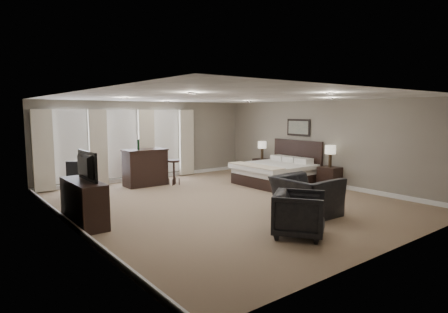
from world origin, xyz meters
TOP-DOWN VIEW (x-y plane):
  - room at (0.00, 0.00)m, footprint 7.60×8.60m
  - window_bay at (-1.00, 4.11)m, footprint 5.25×0.20m
  - bed at (2.58, 0.95)m, footprint 2.10×2.01m
  - nightstand_near at (3.47, -0.50)m, footprint 0.48×0.58m
  - nightstand_far at (3.47, 2.40)m, footprint 0.45×0.54m
  - lamp_near at (3.47, -0.50)m, footprint 0.31×0.31m
  - lamp_far at (3.47, 2.40)m, footprint 0.30×0.30m
  - wall_art at (3.70, 0.95)m, footprint 0.04×0.96m
  - dresser at (-3.45, 0.27)m, footprint 0.49×1.53m
  - tv at (-3.45, 0.27)m, footprint 0.59×1.02m
  - armchair_near at (0.65, -1.97)m, footprint 0.87×1.31m
  - armchair_far at (-0.59, -2.85)m, footprint 1.19×1.18m
  - bar_counter at (-0.67, 3.22)m, footprint 1.30×0.68m
  - bar_stool_left at (-2.63, 3.57)m, footprint 0.41×0.41m
  - bar_stool_right at (0.09, 2.79)m, footprint 0.38×0.38m
  - desk_chair at (-2.83, 2.55)m, footprint 0.74×0.74m

SIDE VIEW (x-z plane):
  - nightstand_far at x=3.47m, z-range 0.00..0.59m
  - nightstand_near at x=3.47m, z-range 0.00..0.64m
  - bar_stool_left at x=-2.63m, z-range 0.00..0.75m
  - bar_stool_right at x=0.09m, z-range 0.00..0.78m
  - dresser at x=-3.45m, z-range 0.00..0.89m
  - armchair_far at x=-0.59m, z-range 0.00..0.90m
  - desk_chair at x=-2.83m, z-range 0.00..1.03m
  - armchair_near at x=0.65m, z-range 0.00..1.13m
  - bar_counter at x=-0.67m, z-range 0.00..1.13m
  - bed at x=2.58m, z-range 0.00..1.34m
  - lamp_far at x=3.47m, z-range 0.59..1.22m
  - lamp_near at x=3.47m, z-range 0.64..1.28m
  - tv at x=-3.45m, z-range 0.89..1.02m
  - window_bay at x=-1.00m, z-range 0.05..2.35m
  - room at x=0.00m, z-range -0.02..2.62m
  - wall_art at x=3.70m, z-range 1.47..2.03m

